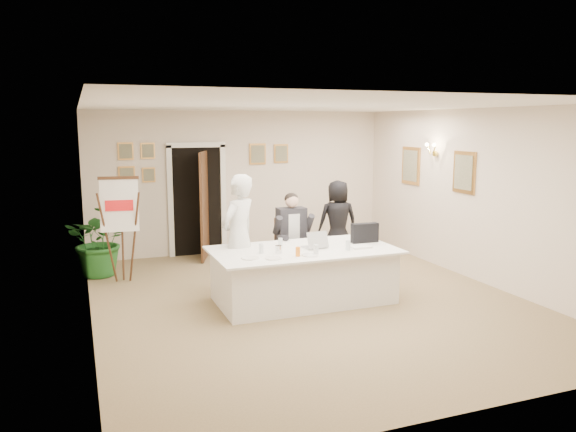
% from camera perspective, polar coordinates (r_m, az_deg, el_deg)
% --- Properties ---
extents(floor, '(7.00, 7.00, 0.00)m').
position_cam_1_polar(floor, '(8.32, 2.06, -8.52)').
color(floor, brown).
rests_on(floor, ground).
extents(ceiling, '(6.00, 7.00, 0.02)m').
position_cam_1_polar(ceiling, '(7.92, 2.18, 11.15)').
color(ceiling, white).
rests_on(ceiling, wall_back).
extents(wall_back, '(6.00, 0.10, 2.80)m').
position_cam_1_polar(wall_back, '(11.28, -4.81, 3.48)').
color(wall_back, beige).
rests_on(wall_back, floor).
extents(wall_front, '(6.00, 0.10, 2.80)m').
position_cam_1_polar(wall_front, '(5.02, 17.88, -4.41)').
color(wall_front, beige).
rests_on(wall_front, floor).
extents(wall_left, '(0.10, 7.00, 2.80)m').
position_cam_1_polar(wall_left, '(7.38, -19.88, -0.19)').
color(wall_left, beige).
rests_on(wall_left, floor).
extents(wall_right, '(0.10, 7.00, 2.80)m').
position_cam_1_polar(wall_right, '(9.56, 18.94, 1.94)').
color(wall_right, beige).
rests_on(wall_right, floor).
extents(doorway, '(1.14, 0.86, 2.20)m').
position_cam_1_polar(doorway, '(10.94, -8.98, 1.33)').
color(doorway, black).
rests_on(doorway, floor).
extents(pictures_back_wall, '(3.40, 0.06, 0.80)m').
position_cam_1_polar(pictures_back_wall, '(11.02, -8.82, 5.61)').
color(pictures_back_wall, '#C08A41').
rests_on(pictures_back_wall, wall_back).
extents(pictures_right_wall, '(0.06, 2.20, 0.80)m').
position_cam_1_polar(pictures_right_wall, '(10.45, 14.72, 4.66)').
color(pictures_right_wall, '#C08A41').
rests_on(pictures_right_wall, wall_right).
extents(wall_sconce, '(0.20, 0.30, 0.24)m').
position_cam_1_polar(wall_sconce, '(10.39, 14.49, 6.58)').
color(wall_sconce, gold).
rests_on(wall_sconce, wall_right).
extents(conference_table, '(2.64, 1.41, 0.78)m').
position_cam_1_polar(conference_table, '(8.17, 1.57, -5.97)').
color(conference_table, white).
rests_on(conference_table, floor).
extents(seated_man, '(0.73, 0.76, 1.47)m').
position_cam_1_polar(seated_man, '(9.10, 0.46, -2.15)').
color(seated_man, black).
rests_on(seated_man, floor).
extents(flip_chart, '(0.61, 0.41, 1.69)m').
position_cam_1_polar(flip_chart, '(9.39, -16.58, -1.87)').
color(flip_chart, '#3E2613').
rests_on(flip_chart, floor).
extents(standing_man, '(0.80, 0.76, 1.84)m').
position_cam_1_polar(standing_man, '(8.25, -5.03, -2.10)').
color(standing_man, silver).
rests_on(standing_man, floor).
extents(standing_woman, '(0.81, 0.60, 1.52)m').
position_cam_1_polar(standing_woman, '(10.48, 5.07, -0.50)').
color(standing_woman, black).
rests_on(standing_woman, floor).
extents(potted_palm, '(1.15, 1.02, 1.23)m').
position_cam_1_polar(potted_palm, '(9.99, -18.52, -2.32)').
color(potted_palm, '#1F5F22').
rests_on(potted_palm, floor).
extents(laptop, '(0.38, 0.40, 0.28)m').
position_cam_1_polar(laptop, '(8.14, 2.70, -2.26)').
color(laptop, '#B7BABC').
rests_on(laptop, conference_table).
extents(laptop_bag, '(0.42, 0.13, 0.29)m').
position_cam_1_polar(laptop_bag, '(8.56, 7.80, -1.70)').
color(laptop_bag, black).
rests_on(laptop_bag, conference_table).
extents(paper_stack, '(0.30, 0.21, 0.03)m').
position_cam_1_polar(paper_stack, '(8.21, 7.36, -3.11)').
color(paper_stack, white).
rests_on(paper_stack, conference_table).
extents(plate_left, '(0.24, 0.24, 0.01)m').
position_cam_1_polar(plate_left, '(7.52, -3.87, -4.28)').
color(plate_left, white).
rests_on(plate_left, conference_table).
extents(plate_mid, '(0.26, 0.26, 0.01)m').
position_cam_1_polar(plate_mid, '(7.49, -1.48, -4.31)').
color(plate_mid, white).
rests_on(plate_mid, conference_table).
extents(plate_near, '(0.27, 0.27, 0.01)m').
position_cam_1_polar(plate_near, '(7.67, 2.26, -3.99)').
color(plate_near, white).
rests_on(plate_near, conference_table).
extents(glass_a, '(0.07, 0.07, 0.14)m').
position_cam_1_polar(glass_a, '(7.79, -2.73, -3.31)').
color(glass_a, silver).
rests_on(glass_a, conference_table).
extents(glass_b, '(0.08, 0.08, 0.14)m').
position_cam_1_polar(glass_b, '(7.71, 2.86, -3.45)').
color(glass_b, silver).
rests_on(glass_b, conference_table).
extents(glass_c, '(0.08, 0.08, 0.14)m').
position_cam_1_polar(glass_c, '(8.01, 6.11, -2.99)').
color(glass_c, silver).
rests_on(glass_c, conference_table).
extents(glass_d, '(0.07, 0.07, 0.14)m').
position_cam_1_polar(glass_d, '(8.15, -0.78, -2.73)').
color(glass_d, silver).
rests_on(glass_d, conference_table).
extents(oj_glass, '(0.08, 0.08, 0.13)m').
position_cam_1_polar(oj_glass, '(7.61, 1.01, -3.64)').
color(oj_glass, orange).
rests_on(oj_glass, conference_table).
extents(steel_jug, '(0.10, 0.10, 0.11)m').
position_cam_1_polar(steel_jug, '(7.79, -0.97, -3.41)').
color(steel_jug, silver).
rests_on(steel_jug, conference_table).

